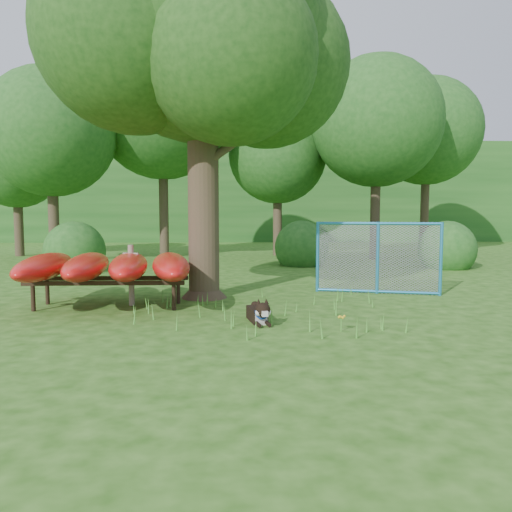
{
  "coord_description": "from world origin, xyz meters",
  "views": [
    {
      "loc": [
        -0.11,
        -7.52,
        1.76
      ],
      "look_at": [
        0.2,
        1.2,
        1.0
      ],
      "focal_mm": 35.0,
      "sensor_mm": 36.0,
      "label": 1
    }
  ],
  "objects_px": {
    "kayak_rack": "(108,266)",
    "husky_dog": "(259,313)",
    "fence_section": "(378,258)",
    "oak_tree": "(200,37)"
  },
  "relations": [
    {
      "from": "kayak_rack",
      "to": "husky_dog",
      "type": "height_order",
      "value": "kayak_rack"
    },
    {
      "from": "husky_dog",
      "to": "fence_section",
      "type": "bearing_deg",
      "value": 35.73
    },
    {
      "from": "kayak_rack",
      "to": "fence_section",
      "type": "xyz_separation_m",
      "value": [
        5.44,
        1.39,
        0.02
      ]
    },
    {
      "from": "oak_tree",
      "to": "husky_dog",
      "type": "distance_m",
      "value": 5.77
    },
    {
      "from": "kayak_rack",
      "to": "husky_dog",
      "type": "relative_size",
      "value": 3.33
    },
    {
      "from": "fence_section",
      "to": "oak_tree",
      "type": "bearing_deg",
      "value": -159.76
    },
    {
      "from": "oak_tree",
      "to": "kayak_rack",
      "type": "height_order",
      "value": "oak_tree"
    },
    {
      "from": "kayak_rack",
      "to": "husky_dog",
      "type": "xyz_separation_m",
      "value": [
        2.75,
        -1.44,
        -0.61
      ]
    },
    {
      "from": "kayak_rack",
      "to": "oak_tree",
      "type": "bearing_deg",
      "value": 31.71
    },
    {
      "from": "kayak_rack",
      "to": "husky_dog",
      "type": "distance_m",
      "value": 3.16
    }
  ]
}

